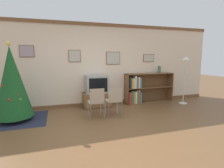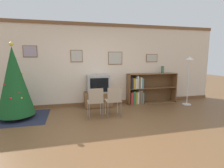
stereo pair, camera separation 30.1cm
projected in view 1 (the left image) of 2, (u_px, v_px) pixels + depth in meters
ground_plane at (117, 134)px, 3.68m from camera, size 24.00×24.00×0.00m
wall_back at (93, 65)px, 5.78m from camera, size 8.87×0.11×2.70m
area_rug at (15, 120)px, 4.48m from camera, size 1.54×1.33×0.01m
christmas_tree at (12, 82)px, 4.33m from camera, size 0.92×0.92×1.97m
tv_console at (97, 100)px, 5.65m from camera, size 0.88×0.51×0.48m
television at (97, 84)px, 5.57m from camera, size 0.70×0.50×0.56m
folding_chair_left at (96, 101)px, 4.54m from camera, size 0.40×0.40×0.82m
folding_chair_right at (114, 100)px, 4.69m from camera, size 0.40×0.40×0.82m
bookshelf at (141, 89)px, 6.18m from camera, size 1.78×0.36×1.04m
vase at (159, 69)px, 6.28m from camera, size 0.11×0.11×0.26m
standing_lamp at (185, 68)px, 5.94m from camera, size 0.28×0.28×1.63m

